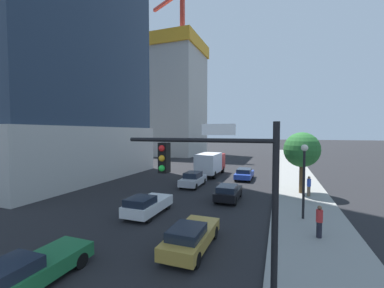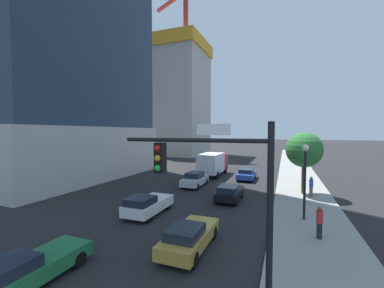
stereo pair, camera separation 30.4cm
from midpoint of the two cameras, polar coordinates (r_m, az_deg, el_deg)
name	(u,v)px [view 2 (the right image)]	position (r m, az deg, el deg)	size (l,w,h in m)	color
sidewalk	(304,199)	(23.79, 25.14, -11.55)	(4.78, 120.00, 0.15)	gray
construction_building	(178,93)	(64.16, -3.07, 11.84)	(13.91, 15.48, 38.87)	#B2AFA8
traffic_light_pole	(216,182)	(7.90, 6.88, -8.90)	(5.11, 0.48, 6.04)	black
street_lamp	(305,169)	(17.53, 25.48, -5.42)	(0.44, 0.44, 4.92)	black
street_tree	(304,150)	(24.74, 25.17, -1.30)	(3.25, 3.25, 5.71)	brown
car_black	(229,192)	(21.36, 9.19, -11.16)	(1.79, 4.03, 1.40)	black
car_white	(147,205)	(17.96, -9.95, -13.83)	(1.89, 4.24, 1.47)	silver
car_green	(29,268)	(12.04, -33.31, -23.21)	(1.75, 4.33, 1.35)	#1E6638
car_blue	(247,174)	(30.94, 13.01, -6.85)	(1.90, 4.56, 1.36)	#233D9E
car_gold	(189,236)	(12.91, 0.09, -20.87)	(1.77, 4.50, 1.36)	#AD8938
car_silver	(195,179)	(26.44, 0.99, -8.30)	(1.82, 4.27, 1.56)	#B7B7BC
box_truck	(213,163)	(32.87, 5.20, -4.41)	(2.49, 6.92, 3.04)	#B21E1E
pedestrian_red_shirt	(320,222)	(15.34, 28.30, -15.85)	(0.34, 0.34, 1.76)	black
pedestrian_blue_shirt	(311,186)	(24.24, 26.52, -8.91)	(0.34, 0.34, 1.78)	brown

